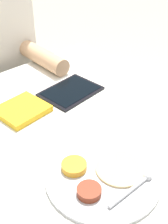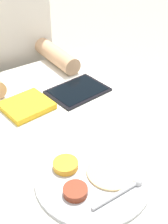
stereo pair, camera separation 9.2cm
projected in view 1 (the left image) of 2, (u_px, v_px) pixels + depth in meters
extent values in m
cube|color=silver|center=(72.00, 209.00, 1.14)|extent=(0.94, 0.96, 0.71)
cylinder|color=#B7BABF|center=(103.00, 177.00, 0.79)|extent=(0.29, 0.29, 0.01)
cylinder|color=gold|center=(74.00, 166.00, 0.80)|extent=(0.07, 0.07, 0.02)
cylinder|color=maroon|center=(89.00, 191.00, 0.73)|extent=(0.06, 0.06, 0.02)
cylinder|color=#DBBC7F|center=(121.00, 168.00, 0.80)|extent=(0.13, 0.13, 0.01)
cylinder|color=#B7BABF|center=(129.00, 191.00, 0.74)|extent=(0.14, 0.01, 0.01)
sphere|color=#B7BABF|center=(148.00, 177.00, 0.78)|extent=(0.02, 0.02, 0.02)
cube|color=silver|center=(22.00, 111.00, 1.02)|extent=(0.16, 0.15, 0.01)
cube|color=gold|center=(22.00, 110.00, 1.02)|extent=(0.16, 0.15, 0.02)
cube|color=black|center=(71.00, 92.00, 1.12)|extent=(0.22, 0.17, 0.01)
cube|color=black|center=(71.00, 90.00, 1.12)|extent=(0.20, 0.15, 0.00)
cube|color=black|center=(2.00, 144.00, 1.64)|extent=(0.37, 0.22, 0.44)
cylinder|color=tan|center=(42.00, 57.00, 1.28)|extent=(0.07, 0.27, 0.07)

